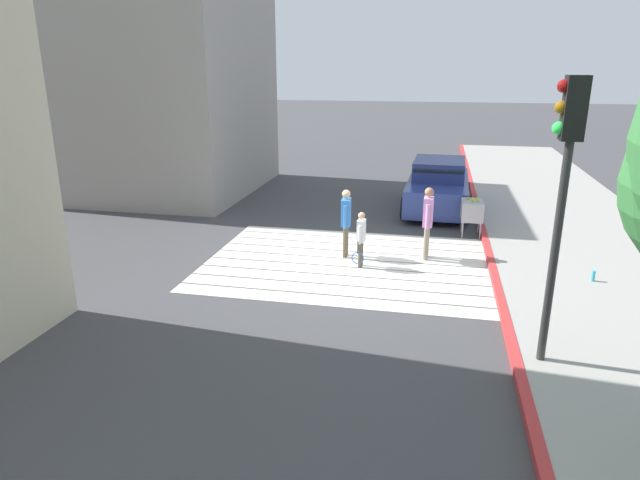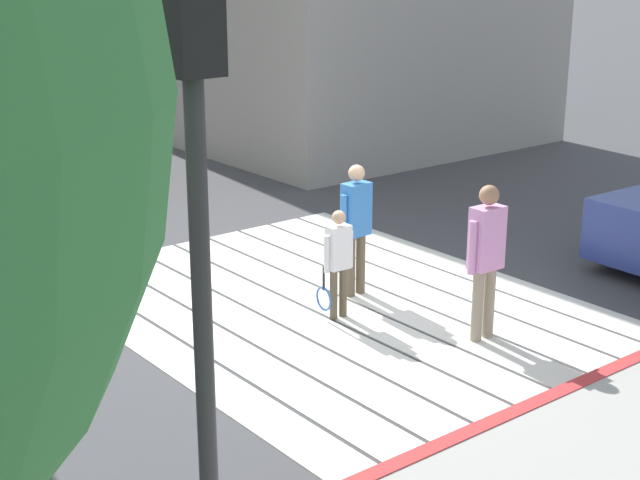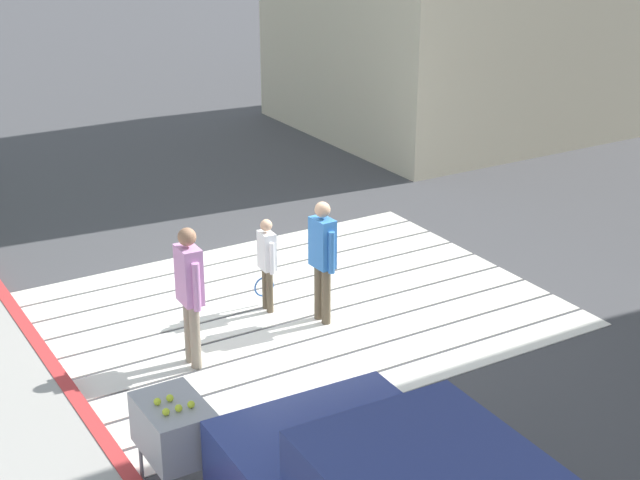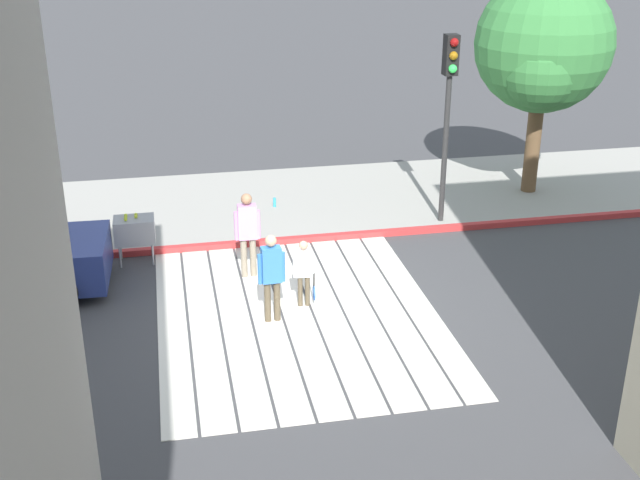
{
  "view_description": "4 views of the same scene",
  "coord_description": "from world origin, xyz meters",
  "px_view_note": "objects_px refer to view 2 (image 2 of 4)",
  "views": [
    {
      "loc": [
        -1.85,
        11.82,
        4.36
      ],
      "look_at": [
        0.46,
        0.8,
        0.78
      ],
      "focal_mm": 30.93,
      "sensor_mm": 36.0,
      "label": 1
    },
    {
      "loc": [
        -8.11,
        6.58,
        4.09
      ],
      "look_at": [
        -0.21,
        0.33,
        0.93
      ],
      "focal_mm": 53.24,
      "sensor_mm": 36.0,
      "label": 2
    },
    {
      "loc": [
        -5.6,
        -9.88,
        5.5
      ],
      "look_at": [
        0.35,
        0.02,
        0.91
      ],
      "focal_mm": 53.76,
      "sensor_mm": 36.0,
      "label": 3
    },
    {
      "loc": [
        12.54,
        -2.1,
        6.86
      ],
      "look_at": [
        -0.33,
        0.47,
        1.28
      ],
      "focal_mm": 45.51,
      "sensor_mm": 36.0,
      "label": 4
    }
  ],
  "objects_px": {
    "traffic_light_corner": "(194,141)",
    "pedestrian_adult_lead": "(486,252)",
    "pedestrian_adult_trailing": "(356,221)",
    "pedestrian_child_with_racket": "(338,259)"
  },
  "relations": [
    {
      "from": "pedestrian_adult_trailing",
      "to": "pedestrian_child_with_racket",
      "type": "xyz_separation_m",
      "value": [
        -0.45,
        0.65,
        -0.23
      ]
    },
    {
      "from": "traffic_light_corner",
      "to": "pedestrian_adult_lead",
      "type": "relative_size",
      "value": 2.47
    },
    {
      "from": "pedestrian_adult_lead",
      "to": "pedestrian_adult_trailing",
      "type": "xyz_separation_m",
      "value": [
        1.88,
        0.19,
        -0.06
      ]
    },
    {
      "from": "traffic_light_corner",
      "to": "pedestrian_adult_trailing",
      "type": "xyz_separation_m",
      "value": [
        3.68,
        -4.36,
        -2.09
      ]
    },
    {
      "from": "traffic_light_corner",
      "to": "pedestrian_adult_lead",
      "type": "xyz_separation_m",
      "value": [
        1.8,
        -4.55,
        -2.04
      ]
    },
    {
      "from": "traffic_light_corner",
      "to": "pedestrian_adult_lead",
      "type": "bearing_deg",
      "value": -68.41
    },
    {
      "from": "pedestrian_adult_trailing",
      "to": "pedestrian_child_with_racket",
      "type": "height_order",
      "value": "pedestrian_adult_trailing"
    },
    {
      "from": "pedestrian_adult_lead",
      "to": "pedestrian_adult_trailing",
      "type": "bearing_deg",
      "value": 5.92
    },
    {
      "from": "pedestrian_adult_lead",
      "to": "pedestrian_adult_trailing",
      "type": "height_order",
      "value": "pedestrian_adult_lead"
    },
    {
      "from": "traffic_light_corner",
      "to": "pedestrian_child_with_racket",
      "type": "height_order",
      "value": "traffic_light_corner"
    }
  ]
}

